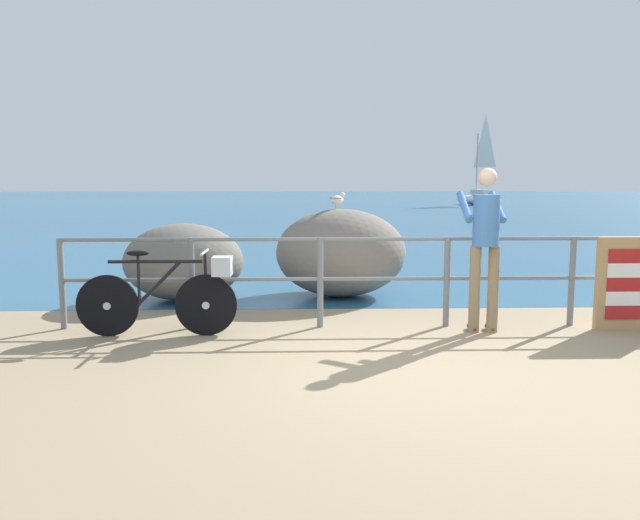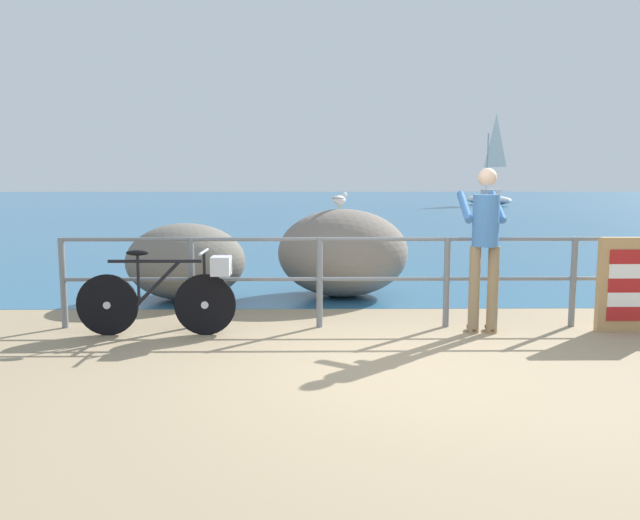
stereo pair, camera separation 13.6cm
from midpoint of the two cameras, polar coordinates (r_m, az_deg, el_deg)
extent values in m
cube|color=#937F60|center=(25.27, 1.24, 3.42)|extent=(120.00, 120.00, 0.10)
cube|color=#285B7F|center=(52.90, 0.21, 5.48)|extent=(120.00, 90.00, 0.01)
cylinder|color=slate|center=(7.48, -22.06, -1.98)|extent=(0.07, 0.07, 1.02)
cylinder|color=slate|center=(7.09, -11.18, -2.07)|extent=(0.07, 0.07, 1.02)
cylinder|color=slate|center=(6.97, 0.51, -2.09)|extent=(0.07, 0.07, 1.02)
cylinder|color=slate|center=(7.15, 12.10, -2.02)|extent=(0.07, 0.07, 1.02)
cylinder|color=slate|center=(7.60, 22.72, -1.88)|extent=(0.07, 0.07, 1.02)
cylinder|color=slate|center=(6.96, 6.43, 1.92)|extent=(7.18, 0.04, 0.04)
cylinder|color=slate|center=(7.02, 6.38, -1.74)|extent=(7.18, 0.04, 0.04)
cylinder|color=black|center=(6.98, -18.43, -3.94)|extent=(0.66, 0.04, 0.66)
cylinder|color=#B7BCC6|center=(6.98, -18.43, -3.94)|extent=(0.08, 0.06, 0.08)
cylinder|color=black|center=(6.75, -9.95, -4.07)|extent=(0.66, 0.04, 0.66)
cylinder|color=#B7BCC6|center=(6.75, -9.95, -4.07)|extent=(0.08, 0.06, 0.08)
cylinder|color=black|center=(6.77, -14.39, -0.11)|extent=(0.99, 0.04, 0.04)
cylinder|color=black|center=(6.80, -14.11, -2.07)|extent=(0.50, 0.04, 0.50)
cylinder|color=black|center=(6.85, -15.82, -1.82)|extent=(0.03, 0.03, 0.53)
ellipsoid|color=black|center=(6.81, -15.90, 0.64)|extent=(0.24, 0.10, 0.06)
cylinder|color=black|center=(6.70, -10.01, -1.67)|extent=(0.03, 0.03, 0.57)
cylinder|color=#B7BCC6|center=(6.66, -10.06, 0.75)|extent=(0.03, 0.48, 0.03)
cube|color=#B7BCC6|center=(6.65, -8.50, -0.53)|extent=(0.20, 0.24, 0.20)
cylinder|color=#8C7251|center=(6.93, 14.54, -2.68)|extent=(0.12, 0.12, 0.95)
ellipsoid|color=#513319|center=(7.07, 14.31, -6.07)|extent=(0.11, 0.26, 0.08)
cylinder|color=#8C7251|center=(6.98, 16.14, -2.66)|extent=(0.12, 0.12, 0.95)
ellipsoid|color=#513319|center=(7.12, 15.89, -6.03)|extent=(0.11, 0.26, 0.08)
cylinder|color=#3F72B2|center=(6.86, 15.55, 3.51)|extent=(0.28, 0.28, 0.55)
sphere|color=beige|center=(6.85, 15.68, 7.31)|extent=(0.20, 0.20, 0.20)
cylinder|color=#3F72B2|center=(7.05, 13.68, 4.78)|extent=(0.09, 0.52, 0.34)
cylinder|color=#3F72B2|center=(7.13, 16.51, 4.72)|extent=(0.09, 0.52, 0.34)
cube|color=tan|center=(7.63, 27.50, -2.03)|extent=(0.84, 0.09, 1.04)
cube|color=#AD1E1E|center=(7.63, 27.54, -4.40)|extent=(0.66, 0.01, 0.16)
cube|color=white|center=(7.61, 27.61, -3.25)|extent=(0.66, 0.01, 0.16)
cube|color=#AD1E1E|center=(7.58, 27.68, -2.09)|extent=(0.66, 0.01, 0.16)
cube|color=white|center=(7.56, 27.75, -0.92)|extent=(0.66, 0.01, 0.16)
cube|color=#AD1E1E|center=(7.54, 27.82, 0.25)|extent=(0.66, 0.01, 0.16)
ellipsoid|color=slate|center=(8.87, 2.55, 0.67)|extent=(1.86, 1.58, 1.25)
ellipsoid|color=#69645A|center=(8.80, -11.79, -0.13)|extent=(1.65, 1.43, 1.07)
cylinder|color=gold|center=(8.89, 2.10, 4.93)|extent=(0.01, 0.01, 0.06)
cylinder|color=gold|center=(8.86, 2.32, 4.92)|extent=(0.01, 0.01, 0.06)
ellipsoid|color=white|center=(8.88, 2.21, 5.54)|extent=(0.26, 0.27, 0.13)
ellipsoid|color=#9E9EA3|center=(8.86, 2.13, 5.73)|extent=(0.25, 0.26, 0.06)
sphere|color=white|center=(8.97, 2.71, 6.00)|extent=(0.08, 0.08, 0.08)
cone|color=gold|center=(9.00, 2.91, 5.97)|extent=(0.05, 0.05, 0.02)
ellipsoid|color=white|center=(44.53, 15.29, 5.35)|extent=(3.01, 4.54, 0.70)
cube|color=silver|center=(44.29, 15.57, 6.01)|extent=(1.27, 1.51, 0.36)
cylinder|color=#B2B2B7|center=(44.68, 15.23, 8.50)|extent=(0.10, 0.10, 4.20)
pyramid|color=white|center=(44.18, 15.94, 10.54)|extent=(0.72, 1.48, 3.57)
camera|label=1|loc=(0.07, -89.47, 0.07)|focal=34.81mm
camera|label=2|loc=(0.07, 90.53, -0.07)|focal=34.81mm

